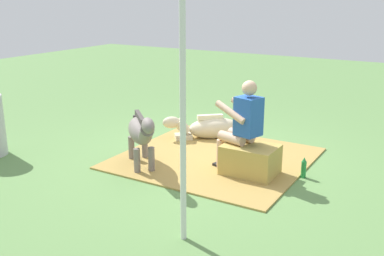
{
  "coord_description": "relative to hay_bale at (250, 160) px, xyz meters",
  "views": [
    {
      "loc": [
        -3.17,
        5.56,
        2.38
      ],
      "look_at": [
        -0.01,
        0.24,
        0.55
      ],
      "focal_mm": 42.53,
      "sensor_mm": 36.0,
      "label": 1
    }
  ],
  "objects": [
    {
      "name": "person_seated",
      "position": [
        0.16,
        -0.03,
        0.5
      ],
      "size": [
        0.71,
        0.53,
        1.3
      ],
      "color": "#D8AD8C",
      "rests_on": "ground"
    },
    {
      "name": "tent_pole_left",
      "position": [
        -0.11,
        1.89,
        0.96
      ],
      "size": [
        0.06,
        0.06,
        2.34
      ],
      "primitive_type": "cylinder",
      "color": "silver",
      "rests_on": "ground"
    },
    {
      "name": "hay_patch",
      "position": [
        0.71,
        -0.32,
        -0.2
      ],
      "size": [
        2.65,
        2.55,
        0.02
      ],
      "primitive_type": "cube",
      "color": "#AD8C47",
      "rests_on": "ground"
    },
    {
      "name": "ground_plane",
      "position": [
        0.89,
        -0.19,
        -0.21
      ],
      "size": [
        24.0,
        24.0,
        0.0
      ],
      "primitive_type": "plane",
      "color": "#608C4C"
    },
    {
      "name": "pony_lying",
      "position": [
        1.27,
        -1.15,
        -0.02
      ],
      "size": [
        1.18,
        1.09,
        0.42
      ],
      "color": "beige",
      "rests_on": "ground"
    },
    {
      "name": "soda_bottle",
      "position": [
        -0.65,
        -0.29,
        -0.07
      ],
      "size": [
        0.07,
        0.07,
        0.29
      ],
      "color": "#268C3F",
      "rests_on": "ground"
    },
    {
      "name": "pony_standing",
      "position": [
        1.42,
        0.54,
        0.32
      ],
      "size": [
        1.07,
        1.05,
        0.89
      ],
      "color": "slate",
      "rests_on": "ground"
    },
    {
      "name": "hay_bale",
      "position": [
        0.0,
        0.0,
        0.0
      ],
      "size": [
        0.72,
        0.53,
        0.42
      ],
      "primitive_type": "cube",
      "color": "tan",
      "rests_on": "ground"
    }
  ]
}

